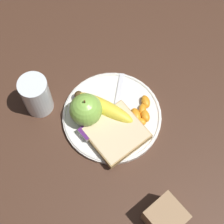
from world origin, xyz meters
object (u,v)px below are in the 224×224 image
juice_glass (37,96)px  condiment_caddy (165,217)px  banana (103,107)px  jam_packet (88,130)px  plate (112,116)px  fork (115,116)px  apple (86,110)px  bread_slice (116,133)px

juice_glass → condiment_caddy: 0.39m
banana → jam_packet: size_ratio=3.70×
banana → jam_packet: (0.06, 0.02, -0.01)m
plate → fork: 0.01m
banana → plate: bearing=109.1°
apple → bread_slice: size_ratio=0.69×
juice_glass → condiment_caddy: size_ratio=1.55×
apple → bread_slice: apple is taller
juice_glass → apple: bearing=123.1°
plate → juice_glass: bearing=-50.6°
apple → condiment_caddy: size_ratio=1.22×
bread_slice → plate: bearing=-118.9°
juice_glass → fork: size_ratio=0.66×
plate → banana: (0.01, -0.02, 0.02)m
apple → jam_packet: 0.05m
condiment_caddy → apple: bearing=-94.6°
bread_slice → fork: bearing=-126.4°
plate → jam_packet: (0.07, -0.00, 0.01)m
juice_glass → bread_slice: 0.20m
fork → plate: bearing=-101.6°
apple → fork: size_ratio=0.52×
fork → juice_glass: bearing=-91.5°
fork → jam_packet: 0.07m
condiment_caddy → bread_slice: bearing=-102.4°
juice_glass → jam_packet: size_ratio=2.57×
bread_slice → condiment_caddy: condiment_caddy is taller
banana → bread_slice: banana is taller
fork → condiment_caddy: bearing=32.8°
juice_glass → bread_slice: size_ratio=0.87×
apple → jam_packet: apple is taller
jam_packet → fork: bearing=172.6°
bread_slice → fork: bread_slice is taller
bread_slice → jam_packet: 0.06m
apple → fork: (-0.05, 0.04, -0.04)m
juice_glass → apple: size_ratio=1.27×
plate → condiment_caddy: bearing=74.4°
apple → fork: 0.08m
apple → banana: size_ratio=0.55×
juice_glass → banana: size_ratio=0.70×
juice_glass → banana: 0.16m
plate → fork: size_ratio=1.44×
jam_packet → condiment_caddy: bearing=89.5°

